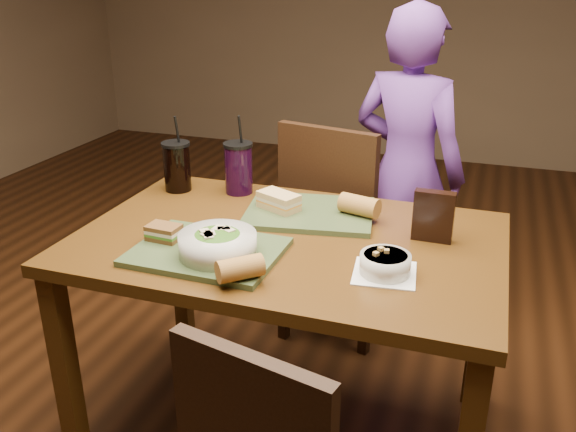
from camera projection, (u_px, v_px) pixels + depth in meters
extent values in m
plane|color=#381C0B|center=(288.00, 428.00, 2.17)|extent=(6.00, 6.00, 0.00)
cube|color=#4A2D0E|center=(66.00, 374.00, 1.89)|extent=(0.06, 0.06, 0.71)
cube|color=#4A2D0E|center=(181.00, 269.00, 2.54)|extent=(0.06, 0.06, 0.71)
cube|color=#4A2D0E|center=(480.00, 319.00, 2.19)|extent=(0.06, 0.06, 0.71)
cube|color=#4A2D0E|center=(288.00, 243.00, 1.89)|extent=(1.30, 0.85, 0.04)
cube|color=black|center=(336.00, 234.00, 2.64)|extent=(0.50, 0.50, 0.04)
cube|color=black|center=(326.00, 190.00, 2.37)|extent=(0.42, 0.13, 0.50)
cube|color=black|center=(284.00, 295.00, 2.63)|extent=(0.04, 0.04, 0.43)
cube|color=black|center=(366.00, 309.00, 2.52)|extent=(0.04, 0.04, 0.43)
cube|color=black|center=(308.00, 259.00, 2.94)|extent=(0.04, 0.04, 0.43)
cube|color=black|center=(382.00, 271.00, 2.83)|extent=(0.04, 0.04, 0.43)
imported|color=#63338E|center=(407.00, 172.00, 2.62)|extent=(0.60, 0.48, 1.41)
cube|color=#3A4B28|center=(207.00, 252.00, 1.77)|extent=(0.42, 0.33, 0.02)
cube|color=#3A4B28|center=(310.00, 213.00, 2.05)|extent=(0.47, 0.38, 0.02)
cylinder|color=silver|center=(218.00, 244.00, 1.72)|extent=(0.22, 0.22, 0.06)
ellipsoid|color=#427219|center=(218.00, 240.00, 1.71)|extent=(0.18, 0.18, 0.06)
cube|color=beige|center=(207.00, 236.00, 1.68)|extent=(0.04, 0.04, 0.01)
cube|color=beige|center=(209.00, 236.00, 1.68)|extent=(0.04, 0.04, 0.01)
cube|color=beige|center=(205.00, 232.00, 1.71)|extent=(0.04, 0.04, 0.01)
cube|color=beige|center=(228.00, 230.00, 1.72)|extent=(0.04, 0.04, 0.01)
cube|color=beige|center=(218.00, 229.00, 1.73)|extent=(0.03, 0.04, 0.01)
cube|color=beige|center=(224.00, 229.00, 1.73)|extent=(0.04, 0.04, 0.01)
cube|color=beige|center=(210.00, 234.00, 1.70)|extent=(0.04, 0.04, 0.01)
cube|color=white|center=(384.00, 273.00, 1.66)|extent=(0.19, 0.19, 0.00)
cylinder|color=silver|center=(385.00, 264.00, 1.65)|extent=(0.14, 0.14, 0.05)
cylinder|color=black|center=(386.00, 257.00, 1.64)|extent=(0.12, 0.12, 0.01)
cube|color=#B28947|center=(376.00, 254.00, 1.63)|extent=(0.02, 0.02, 0.01)
cube|color=#B28947|center=(381.00, 249.00, 1.66)|extent=(0.02, 0.02, 0.01)
cube|color=#B28947|center=(387.00, 251.00, 1.65)|extent=(0.02, 0.02, 0.01)
cube|color=#593819|center=(164.00, 237.00, 1.82)|extent=(0.10, 0.07, 0.01)
cube|color=#3F721E|center=(164.00, 234.00, 1.82)|extent=(0.10, 0.07, 0.01)
cube|color=beige|center=(164.00, 231.00, 1.82)|extent=(0.10, 0.07, 0.01)
cube|color=#593819|center=(164.00, 227.00, 1.81)|extent=(0.10, 0.07, 0.01)
cube|color=tan|center=(279.00, 206.00, 2.05)|extent=(0.16, 0.13, 0.02)
cube|color=orange|center=(279.00, 202.00, 2.05)|extent=(0.16, 0.13, 0.01)
cube|color=beige|center=(279.00, 200.00, 2.04)|extent=(0.16, 0.13, 0.01)
cube|color=tan|center=(279.00, 196.00, 2.04)|extent=(0.16, 0.13, 0.02)
cylinder|color=#AD7533|center=(240.00, 268.00, 1.59)|extent=(0.13, 0.13, 0.06)
cylinder|color=#AD7533|center=(359.00, 205.00, 1.99)|extent=(0.14, 0.10, 0.07)
cylinder|color=black|center=(177.00, 168.00, 2.25)|extent=(0.10, 0.10, 0.17)
cylinder|color=black|center=(175.00, 144.00, 2.22)|extent=(0.10, 0.10, 0.01)
cylinder|color=black|center=(177.00, 131.00, 2.19)|extent=(0.01, 0.03, 0.11)
cylinder|color=black|center=(239.00, 170.00, 2.22)|extent=(0.10, 0.10, 0.18)
cylinder|color=black|center=(238.00, 145.00, 2.19)|extent=(0.11, 0.11, 0.01)
cylinder|color=black|center=(240.00, 131.00, 2.17)|extent=(0.01, 0.03, 0.11)
cube|color=black|center=(433.00, 216.00, 1.83)|extent=(0.12, 0.04, 0.16)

